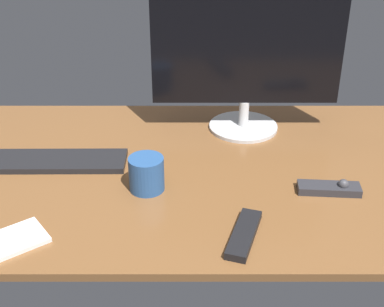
# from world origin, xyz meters

# --- Properties ---
(desk) EXTENTS (1.40, 0.84, 0.02)m
(desk) POSITION_xyz_m (0.00, 0.00, 0.01)
(desk) COLOR brown
(desk) RESTS_ON ground
(monitor) EXTENTS (0.56, 0.21, 0.45)m
(monitor) POSITION_xyz_m (0.17, 0.25, 0.26)
(monitor) COLOR silver
(monitor) RESTS_ON desk
(keyboard) EXTENTS (0.37, 0.12, 0.02)m
(keyboard) POSITION_xyz_m (-0.36, 0.03, 0.03)
(keyboard) COLOR black
(keyboard) RESTS_ON desk
(media_remote) EXTENTS (0.16, 0.06, 0.04)m
(media_remote) POSITION_xyz_m (0.36, -0.12, 0.03)
(media_remote) COLOR #2D2D33
(media_remote) RESTS_ON desk
(tv_remote) EXTENTS (0.10, 0.18, 0.02)m
(tv_remote) POSITION_xyz_m (0.13, -0.30, 0.03)
(tv_remote) COLOR black
(tv_remote) RESTS_ON desk
(coffee_mug) EXTENTS (0.09, 0.09, 0.09)m
(coffee_mug) POSITION_xyz_m (-0.10, -0.10, 0.06)
(coffee_mug) COLOR #28518C
(coffee_mug) RESTS_ON desk
(notepad) EXTENTS (0.19, 0.18, 0.01)m
(notepad) POSITION_xyz_m (-0.39, -0.32, 0.03)
(notepad) COLOR white
(notepad) RESTS_ON desk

